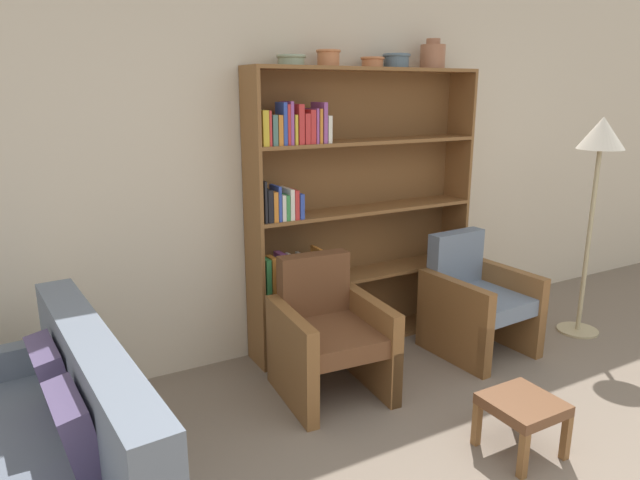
{
  "coord_description": "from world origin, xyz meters",
  "views": [
    {
      "loc": [
        -2.11,
        -0.9,
        1.91
      ],
      "look_at": [
        -0.34,
        2.28,
        0.95
      ],
      "focal_mm": 32.0,
      "sensor_mm": 36.0,
      "label": 1
    }
  ],
  "objects_px": {
    "bowl_terracotta": "(372,61)",
    "footstool": "(522,409)",
    "bowl_copper": "(396,60)",
    "armchair_leather": "(328,335)",
    "vase_tall": "(433,56)",
    "armchair_cushioned": "(476,300)",
    "floor_lamp": "(600,152)",
    "bookshelf": "(344,217)",
    "bowl_sage": "(291,59)",
    "bowl_slate": "(328,57)"
  },
  "relations": [
    {
      "from": "bowl_terracotta",
      "to": "footstool",
      "type": "height_order",
      "value": "bowl_terracotta"
    },
    {
      "from": "bowl_copper",
      "to": "armchair_leather",
      "type": "height_order",
      "value": "bowl_copper"
    },
    {
      "from": "vase_tall",
      "to": "armchair_cushioned",
      "type": "bearing_deg",
      "value": -84.34
    },
    {
      "from": "armchair_cushioned",
      "to": "floor_lamp",
      "type": "xyz_separation_m",
      "value": [
        0.98,
        -0.19,
        1.07
      ]
    },
    {
      "from": "bookshelf",
      "to": "armchair_cushioned",
      "type": "xyz_separation_m",
      "value": [
        0.81,
        -0.58,
        -0.61
      ]
    },
    {
      "from": "footstool",
      "to": "armchair_leather",
      "type": "bearing_deg",
      "value": 118.07
    },
    {
      "from": "bowl_sage",
      "to": "floor_lamp",
      "type": "xyz_separation_m",
      "value": [
        2.21,
        -0.75,
        -0.65
      ]
    },
    {
      "from": "bowl_copper",
      "to": "floor_lamp",
      "type": "distance_m",
      "value": 1.69
    },
    {
      "from": "bookshelf",
      "to": "bowl_slate",
      "type": "bearing_deg",
      "value": -172.44
    },
    {
      "from": "bowl_terracotta",
      "to": "vase_tall",
      "type": "relative_size",
      "value": 0.79
    },
    {
      "from": "floor_lamp",
      "to": "footstool",
      "type": "bearing_deg",
      "value": -151.81
    },
    {
      "from": "bowl_slate",
      "to": "floor_lamp",
      "type": "height_order",
      "value": "bowl_slate"
    },
    {
      "from": "bowl_sage",
      "to": "vase_tall",
      "type": "height_order",
      "value": "vase_tall"
    },
    {
      "from": "bowl_copper",
      "to": "armchair_leather",
      "type": "relative_size",
      "value": 0.23
    },
    {
      "from": "vase_tall",
      "to": "floor_lamp",
      "type": "bearing_deg",
      "value": -35.92
    },
    {
      "from": "bookshelf",
      "to": "bowl_sage",
      "type": "distance_m",
      "value": 1.18
    },
    {
      "from": "bowl_terracotta",
      "to": "armchair_cushioned",
      "type": "height_order",
      "value": "bowl_terracotta"
    },
    {
      "from": "bowl_sage",
      "to": "armchair_leather",
      "type": "height_order",
      "value": "bowl_sage"
    },
    {
      "from": "bookshelf",
      "to": "bowl_copper",
      "type": "xyz_separation_m",
      "value": [
        0.42,
        -0.02,
        1.12
      ]
    },
    {
      "from": "floor_lamp",
      "to": "footstool",
      "type": "relative_size",
      "value": 4.71
    },
    {
      "from": "bowl_terracotta",
      "to": "footstool",
      "type": "xyz_separation_m",
      "value": [
        -0.1,
        -1.64,
        -1.85
      ]
    },
    {
      "from": "bowl_sage",
      "to": "armchair_leather",
      "type": "distance_m",
      "value": 1.81
    },
    {
      "from": "vase_tall",
      "to": "floor_lamp",
      "type": "relative_size",
      "value": 0.12
    },
    {
      "from": "floor_lamp",
      "to": "footstool",
      "type": "distance_m",
      "value": 2.25
    },
    {
      "from": "bookshelf",
      "to": "footstool",
      "type": "relative_size",
      "value": 5.65
    },
    {
      "from": "bowl_slate",
      "to": "armchair_leather",
      "type": "relative_size",
      "value": 0.2
    },
    {
      "from": "bowl_sage",
      "to": "bowl_slate",
      "type": "distance_m",
      "value": 0.28
    },
    {
      "from": "armchair_cushioned",
      "to": "footstool",
      "type": "xyz_separation_m",
      "value": [
        -0.7,
        -1.08,
        -0.13
      ]
    },
    {
      "from": "bowl_sage",
      "to": "floor_lamp",
      "type": "relative_size",
      "value": 0.11
    },
    {
      "from": "bowl_slate",
      "to": "bowl_terracotta",
      "type": "height_order",
      "value": "bowl_slate"
    },
    {
      "from": "vase_tall",
      "to": "bowl_copper",
      "type": "bearing_deg",
      "value": -180.0
    },
    {
      "from": "armchair_cushioned",
      "to": "floor_lamp",
      "type": "distance_m",
      "value": 1.46
    },
    {
      "from": "vase_tall",
      "to": "bookshelf",
      "type": "bearing_deg",
      "value": 178.52
    },
    {
      "from": "bowl_copper",
      "to": "bowl_terracotta",
      "type": "bearing_deg",
      "value": 180.0
    },
    {
      "from": "bookshelf",
      "to": "bowl_copper",
      "type": "distance_m",
      "value": 1.2
    },
    {
      "from": "bowl_slate",
      "to": "footstool",
      "type": "height_order",
      "value": "bowl_slate"
    },
    {
      "from": "bowl_terracotta",
      "to": "bowl_copper",
      "type": "height_order",
      "value": "bowl_copper"
    },
    {
      "from": "bowl_terracotta",
      "to": "armchair_cushioned",
      "type": "xyz_separation_m",
      "value": [
        0.6,
        -0.56,
        -1.72
      ]
    },
    {
      "from": "floor_lamp",
      "to": "footstool",
      "type": "height_order",
      "value": "floor_lamp"
    },
    {
      "from": "vase_tall",
      "to": "bowl_sage",
      "type": "bearing_deg",
      "value": -180.0
    },
    {
      "from": "bowl_terracotta",
      "to": "floor_lamp",
      "type": "distance_m",
      "value": 1.86
    },
    {
      "from": "armchair_cushioned",
      "to": "floor_lamp",
      "type": "bearing_deg",
      "value": 165.84
    },
    {
      "from": "bookshelf",
      "to": "footstool",
      "type": "xyz_separation_m",
      "value": [
        0.11,
        -1.66,
        -0.74
      ]
    },
    {
      "from": "bowl_copper",
      "to": "vase_tall",
      "type": "bearing_deg",
      "value": 0.0
    },
    {
      "from": "bowl_copper",
      "to": "footstool",
      "type": "distance_m",
      "value": 2.5
    },
    {
      "from": "armchair_leather",
      "to": "armchair_cushioned",
      "type": "distance_m",
      "value": 1.27
    },
    {
      "from": "bowl_sage",
      "to": "bowl_slate",
      "type": "height_order",
      "value": "bowl_slate"
    },
    {
      "from": "vase_tall",
      "to": "footstool",
      "type": "height_order",
      "value": "vase_tall"
    },
    {
      "from": "bowl_copper",
      "to": "floor_lamp",
      "type": "height_order",
      "value": "bowl_copper"
    },
    {
      "from": "bowl_slate",
      "to": "bowl_terracotta",
      "type": "bearing_deg",
      "value": 0.0
    }
  ]
}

